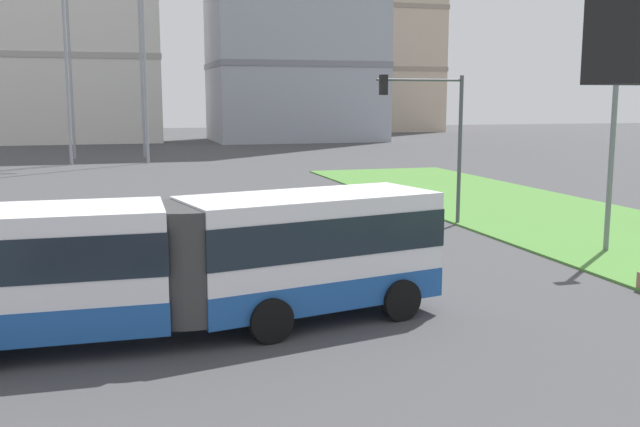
{
  "coord_description": "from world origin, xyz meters",
  "views": [
    {
      "loc": [
        -5.84,
        -5.16,
        5.22
      ],
      "look_at": [
        -0.56,
        13.07,
        2.2
      ],
      "focal_mm": 40.38,
      "sensor_mm": 36.0,
      "label": 1
    }
  ],
  "objects_px": {
    "articulated_bus": "(192,260)",
    "traffic_light_far_right": "(434,124)",
    "car_black_sedan": "(109,225)",
    "apartment_tower_eastcentre": "(379,13)",
    "streetlight_median": "(614,118)"
  },
  "relations": [
    {
      "from": "car_black_sedan",
      "to": "traffic_light_far_right",
      "type": "height_order",
      "value": "traffic_light_far_right"
    },
    {
      "from": "articulated_bus",
      "to": "streetlight_median",
      "type": "distance_m",
      "value": 15.6
    },
    {
      "from": "car_black_sedan",
      "to": "apartment_tower_eastcentre",
      "type": "bearing_deg",
      "value": 63.73
    },
    {
      "from": "articulated_bus",
      "to": "traffic_light_far_right",
      "type": "bearing_deg",
      "value": 45.37
    },
    {
      "from": "traffic_light_far_right",
      "to": "streetlight_median",
      "type": "bearing_deg",
      "value": -61.91
    },
    {
      "from": "apartment_tower_eastcentre",
      "to": "streetlight_median",
      "type": "bearing_deg",
      "value": -106.08
    },
    {
      "from": "traffic_light_far_right",
      "to": "streetlight_median",
      "type": "distance_m",
      "value": 7.46
    },
    {
      "from": "car_black_sedan",
      "to": "traffic_light_far_right",
      "type": "bearing_deg",
      "value": 2.33
    },
    {
      "from": "traffic_light_far_right",
      "to": "streetlight_median",
      "type": "height_order",
      "value": "streetlight_median"
    },
    {
      "from": "traffic_light_far_right",
      "to": "apartment_tower_eastcentre",
      "type": "distance_m",
      "value": 94.42
    },
    {
      "from": "articulated_bus",
      "to": "traffic_light_far_right",
      "type": "distance_m",
      "value": 15.99
    },
    {
      "from": "apartment_tower_eastcentre",
      "to": "car_black_sedan",
      "type": "bearing_deg",
      "value": -116.27
    },
    {
      "from": "car_black_sedan",
      "to": "traffic_light_far_right",
      "type": "xyz_separation_m",
      "value": [
        12.92,
        0.53,
        3.48
      ]
    },
    {
      "from": "traffic_light_far_right",
      "to": "apartment_tower_eastcentre",
      "type": "bearing_deg",
      "value": 70.73
    },
    {
      "from": "streetlight_median",
      "to": "articulated_bus",
      "type": "bearing_deg",
      "value": -162.3
    }
  ]
}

